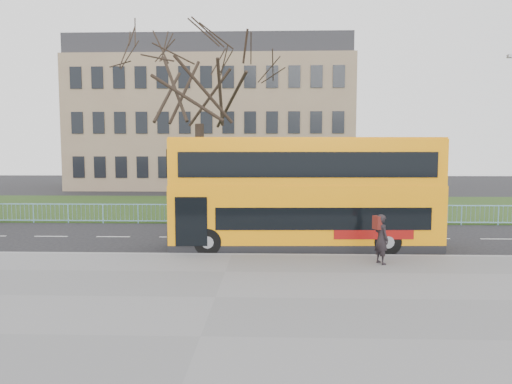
# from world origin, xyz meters

# --- Properties ---
(ground) EXTENTS (120.00, 120.00, 0.00)m
(ground) POSITION_xyz_m (0.00, 0.00, 0.00)
(ground) COLOR black
(ground) RESTS_ON ground
(pavement) EXTENTS (80.00, 10.50, 0.12)m
(pavement) POSITION_xyz_m (0.00, -6.75, 0.06)
(pavement) COLOR slate
(pavement) RESTS_ON ground
(kerb) EXTENTS (80.00, 0.20, 0.14)m
(kerb) POSITION_xyz_m (0.00, -1.55, 0.07)
(kerb) COLOR gray
(kerb) RESTS_ON ground
(grass_verge) EXTENTS (80.00, 15.40, 0.08)m
(grass_verge) POSITION_xyz_m (0.00, 14.30, 0.04)
(grass_verge) COLOR #233915
(grass_verge) RESTS_ON ground
(guard_railing) EXTENTS (40.00, 0.12, 1.10)m
(guard_railing) POSITION_xyz_m (0.00, 6.60, 0.55)
(guard_railing) COLOR #7BB8DB
(guard_railing) RESTS_ON ground
(bare_tree) EXTENTS (9.50, 9.50, 13.57)m
(bare_tree) POSITION_xyz_m (-3.00, 10.00, 6.86)
(bare_tree) COLOR black
(bare_tree) RESTS_ON grass_verge
(civic_building) EXTENTS (30.00, 15.00, 14.00)m
(civic_building) POSITION_xyz_m (-5.00, 35.00, 7.00)
(civic_building) COLOR #886E56
(civic_building) RESTS_ON ground
(yellow_bus) EXTENTS (10.86, 2.94, 4.52)m
(yellow_bus) POSITION_xyz_m (2.84, 0.02, 2.42)
(yellow_bus) COLOR #FF980A
(yellow_bus) RESTS_ON ground
(pedestrian) EXTENTS (0.64, 0.75, 1.74)m
(pedestrian) POSITION_xyz_m (5.32, -2.89, 0.99)
(pedestrian) COLOR black
(pedestrian) RESTS_ON pavement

